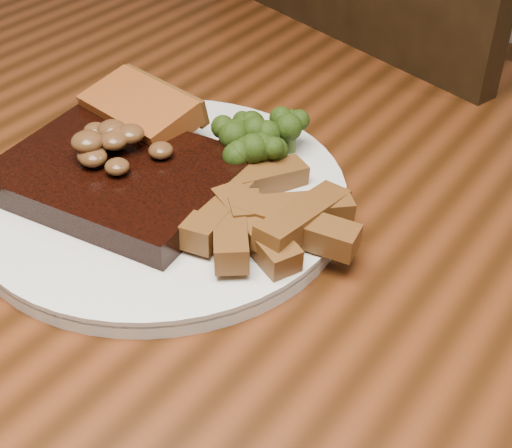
{
  "coord_description": "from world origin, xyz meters",
  "views": [
    {
      "loc": [
        0.23,
        -0.33,
        1.1
      ],
      "look_at": [
        -0.01,
        0.01,
        0.78
      ],
      "focal_mm": 50.0,
      "sensor_mm": 36.0,
      "label": 1
    }
  ],
  "objects": [
    {
      "name": "broccoli_cluster",
      "position": [
        -0.07,
        0.09,
        0.78
      ],
      "size": [
        0.07,
        0.07,
        0.04
      ],
      "primitive_type": null,
      "color": "#263B0D",
      "rests_on": "plate"
    },
    {
      "name": "mushroom_pile",
      "position": [
        -0.15,
        0.01,
        0.8
      ],
      "size": [
        0.07,
        0.07,
        0.03
      ],
      "primitive_type": null,
      "color": "#522E19",
      "rests_on": "steak"
    },
    {
      "name": "steak",
      "position": [
        -0.14,
        -0.01,
        0.78
      ],
      "size": [
        0.2,
        0.16,
        0.03
      ],
      "primitive_type": "cube",
      "rotation": [
        0.0,
        0.0,
        0.12
      ],
      "color": "black",
      "rests_on": "plate"
    },
    {
      "name": "dining_table",
      "position": [
        0.0,
        0.0,
        0.66
      ],
      "size": [
        1.6,
        0.9,
        0.75
      ],
      "color": "#4B220F",
      "rests_on": "ground"
    },
    {
      "name": "garlic_bread",
      "position": [
        -0.18,
        0.07,
        0.77
      ],
      "size": [
        0.11,
        0.07,
        0.02
      ],
      "primitive_type": "cube",
      "rotation": [
        0.0,
        0.0,
        -0.14
      ],
      "color": "#94471A",
      "rests_on": "plate"
    },
    {
      "name": "chair_far",
      "position": [
        -0.15,
        0.53,
        0.54
      ],
      "size": [
        0.57,
        0.57,
        0.98
      ],
      "rotation": [
        0.0,
        0.0,
        2.86
      ],
      "color": "black",
      "rests_on": "ground"
    },
    {
      "name": "potato_wedges",
      "position": [
        -0.03,
        0.02,
        0.77
      ],
      "size": [
        0.12,
        0.12,
        0.02
      ],
      "primitive_type": null,
      "color": "brown",
      "rests_on": "plate"
    },
    {
      "name": "plate",
      "position": [
        -0.11,
        0.01,
        0.76
      ],
      "size": [
        0.36,
        0.36,
        0.01
      ],
      "primitive_type": "cylinder",
      "rotation": [
        0.0,
        0.0,
        0.19
      ],
      "color": "silver",
      "rests_on": "dining_table"
    },
    {
      "name": "steak_bone",
      "position": [
        -0.14,
        -0.07,
        0.77
      ],
      "size": [
        0.14,
        0.03,
        0.02
      ],
      "primitive_type": "cube",
      "rotation": [
        0.0,
        0.0,
        0.12
      ],
      "color": "#B8AE8E",
      "rests_on": "plate"
    }
  ]
}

